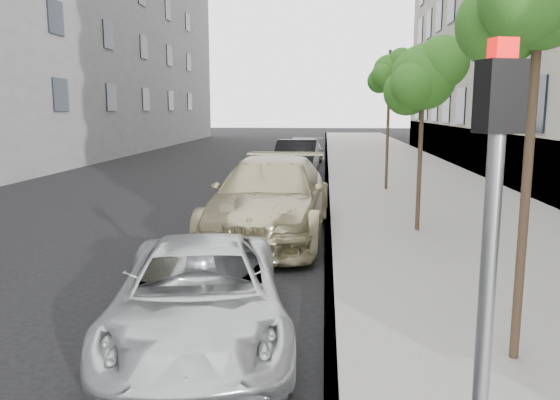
# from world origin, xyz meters

# --- Properties ---
(sidewalk) EXTENTS (6.40, 72.00, 0.14)m
(sidewalk) POSITION_xyz_m (4.30, 24.00, 0.07)
(sidewalk) COLOR gray
(sidewalk) RESTS_ON ground
(curb) EXTENTS (0.15, 72.00, 0.14)m
(curb) POSITION_xyz_m (1.18, 24.00, 0.07)
(curb) COLOR #9E9B93
(curb) RESTS_ON ground
(tree_mid) EXTENTS (1.75, 1.55, 4.26)m
(tree_mid) POSITION_xyz_m (3.23, 8.00, 3.54)
(tree_mid) COLOR #38281C
(tree_mid) RESTS_ON sidewalk
(tree_far) EXTENTS (1.51, 1.31, 4.71)m
(tree_far) POSITION_xyz_m (3.23, 14.50, 4.09)
(tree_far) COLOR #38281C
(tree_far) RESTS_ON sidewalk
(signal_pole) EXTENTS (0.28, 0.24, 3.12)m
(signal_pole) POSITION_xyz_m (2.09, -1.07, 2.09)
(signal_pole) COLOR #939699
(signal_pole) RESTS_ON sidewalk
(minivan) EXTENTS (2.75, 4.68, 1.22)m
(minivan) POSITION_xyz_m (-0.43, 1.91, 0.61)
(minivan) COLOR silver
(minivan) RESTS_ON ground
(suv) EXTENTS (2.72, 6.16, 1.76)m
(suv) POSITION_xyz_m (-0.12, 7.74, 0.88)
(suv) COLOR tan
(suv) RESTS_ON ground
(sedan_blue) EXTENTS (2.31, 4.32, 1.40)m
(sedan_blue) POSITION_xyz_m (-0.25, 13.42, 0.70)
(sedan_blue) COLOR #0F1233
(sedan_blue) RESTS_ON ground
(sedan_black) EXTENTS (1.83, 4.83, 1.57)m
(sedan_black) POSITION_xyz_m (-0.10, 18.46, 0.79)
(sedan_black) COLOR black
(sedan_black) RESTS_ON ground
(sedan_rear) EXTENTS (2.35, 4.88, 1.37)m
(sedan_rear) POSITION_xyz_m (-0.10, 23.90, 0.68)
(sedan_rear) COLOR gray
(sedan_rear) RESTS_ON ground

